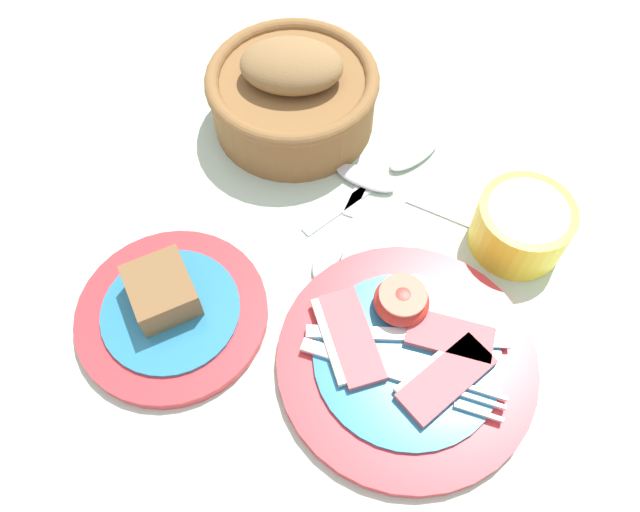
# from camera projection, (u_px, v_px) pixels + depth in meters

# --- Properties ---
(ground_plane) EXTENTS (3.00, 3.00, 0.00)m
(ground_plane) POSITION_uv_depth(u_px,v_px,m) (324.00, 364.00, 0.57)
(ground_plane) COLOR #B7CCB7
(breakfast_plate) EXTENTS (0.24, 0.24, 0.04)m
(breakfast_plate) POSITION_uv_depth(u_px,v_px,m) (406.00, 354.00, 0.57)
(breakfast_plate) COLOR red
(breakfast_plate) RESTS_ON ground_plane
(bread_plate) EXTENTS (0.18, 0.18, 0.05)m
(bread_plate) POSITION_uv_depth(u_px,v_px,m) (170.00, 309.00, 0.59)
(bread_plate) COLOR red
(bread_plate) RESTS_ON ground_plane
(sugar_cup) EXTENTS (0.09, 0.09, 0.06)m
(sugar_cup) POSITION_uv_depth(u_px,v_px,m) (522.00, 225.00, 0.61)
(sugar_cup) COLOR yellow
(sugar_cup) RESTS_ON ground_plane
(bread_basket) EXTENTS (0.19, 0.19, 0.10)m
(bread_basket) POSITION_uv_depth(u_px,v_px,m) (293.00, 93.00, 0.69)
(bread_basket) COLOR brown
(bread_basket) RESTS_ON ground_plane
(teaspoon_by_saucer) EXTENTS (0.11, 0.18, 0.01)m
(teaspoon_by_saucer) POSITION_uv_depth(u_px,v_px,m) (396.00, 167.00, 0.68)
(teaspoon_by_saucer) COLOR silver
(teaspoon_by_saucer) RESTS_ON ground_plane
(teaspoon_near_cup) EXTENTS (0.19, 0.04, 0.01)m
(teaspoon_near_cup) POSITION_uv_depth(u_px,v_px,m) (388.00, 188.00, 0.67)
(teaspoon_near_cup) COLOR silver
(teaspoon_near_cup) RESTS_ON ground_plane
(teaspoon_stray) EXTENTS (0.03, 0.19, 0.01)m
(teaspoon_stray) POSITION_uv_depth(u_px,v_px,m) (340.00, 231.00, 0.64)
(teaspoon_stray) COLOR silver
(teaspoon_stray) RESTS_ON ground_plane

